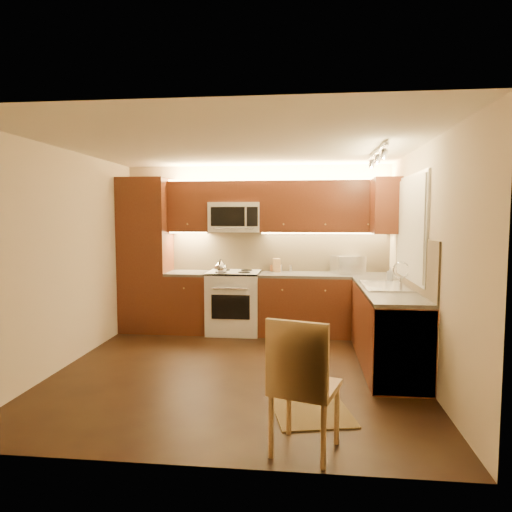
# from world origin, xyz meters

# --- Properties ---
(floor) EXTENTS (4.00, 4.00, 0.01)m
(floor) POSITION_xyz_m (0.00, 0.00, 0.00)
(floor) COLOR black
(floor) RESTS_ON ground
(ceiling) EXTENTS (4.00, 4.00, 0.01)m
(ceiling) POSITION_xyz_m (0.00, 0.00, 2.50)
(ceiling) COLOR beige
(ceiling) RESTS_ON ground
(wall_back) EXTENTS (4.00, 0.01, 2.50)m
(wall_back) POSITION_xyz_m (0.00, 2.00, 1.25)
(wall_back) COLOR #C8B492
(wall_back) RESTS_ON ground
(wall_front) EXTENTS (4.00, 0.01, 2.50)m
(wall_front) POSITION_xyz_m (0.00, -2.00, 1.25)
(wall_front) COLOR #C8B492
(wall_front) RESTS_ON ground
(wall_left) EXTENTS (0.01, 4.00, 2.50)m
(wall_left) POSITION_xyz_m (-2.00, 0.00, 1.25)
(wall_left) COLOR #C8B492
(wall_left) RESTS_ON ground
(wall_right) EXTENTS (0.01, 4.00, 2.50)m
(wall_right) POSITION_xyz_m (2.00, 0.00, 1.25)
(wall_right) COLOR #C8B492
(wall_right) RESTS_ON ground
(pantry) EXTENTS (0.70, 0.60, 2.30)m
(pantry) POSITION_xyz_m (-1.65, 1.70, 1.15)
(pantry) COLOR #4C1D10
(pantry) RESTS_ON floor
(base_cab_back_left) EXTENTS (0.62, 0.60, 0.86)m
(base_cab_back_left) POSITION_xyz_m (-0.99, 1.70, 0.43)
(base_cab_back_left) COLOR #4C1D10
(base_cab_back_left) RESTS_ON floor
(counter_back_left) EXTENTS (0.62, 0.60, 0.04)m
(counter_back_left) POSITION_xyz_m (-0.99, 1.70, 0.88)
(counter_back_left) COLOR #373532
(counter_back_left) RESTS_ON base_cab_back_left
(base_cab_back_right) EXTENTS (1.92, 0.60, 0.86)m
(base_cab_back_right) POSITION_xyz_m (1.04, 1.70, 0.43)
(base_cab_back_right) COLOR #4C1D10
(base_cab_back_right) RESTS_ON floor
(counter_back_right) EXTENTS (1.92, 0.60, 0.04)m
(counter_back_right) POSITION_xyz_m (1.04, 1.70, 0.88)
(counter_back_right) COLOR #373532
(counter_back_right) RESTS_ON base_cab_back_right
(base_cab_right) EXTENTS (0.60, 2.00, 0.86)m
(base_cab_right) POSITION_xyz_m (1.70, 0.40, 0.43)
(base_cab_right) COLOR #4C1D10
(base_cab_right) RESTS_ON floor
(counter_right) EXTENTS (0.60, 2.00, 0.04)m
(counter_right) POSITION_xyz_m (1.70, 0.40, 0.88)
(counter_right) COLOR #373532
(counter_right) RESTS_ON base_cab_right
(dishwasher) EXTENTS (0.58, 0.60, 0.84)m
(dishwasher) POSITION_xyz_m (1.70, -0.30, 0.43)
(dishwasher) COLOR silver
(dishwasher) RESTS_ON floor
(backsplash_back) EXTENTS (3.30, 0.02, 0.60)m
(backsplash_back) POSITION_xyz_m (0.35, 1.99, 1.20)
(backsplash_back) COLOR tan
(backsplash_back) RESTS_ON wall_back
(backsplash_right) EXTENTS (0.02, 2.00, 0.60)m
(backsplash_right) POSITION_xyz_m (1.99, 0.40, 1.20)
(backsplash_right) COLOR tan
(backsplash_right) RESTS_ON wall_right
(upper_cab_back_left) EXTENTS (0.62, 0.35, 0.75)m
(upper_cab_back_left) POSITION_xyz_m (-0.99, 1.82, 1.88)
(upper_cab_back_left) COLOR #4C1D10
(upper_cab_back_left) RESTS_ON wall_back
(upper_cab_back_right) EXTENTS (1.92, 0.35, 0.75)m
(upper_cab_back_right) POSITION_xyz_m (1.04, 1.82, 1.88)
(upper_cab_back_right) COLOR #4C1D10
(upper_cab_back_right) RESTS_ON wall_back
(upper_cab_bridge) EXTENTS (0.76, 0.35, 0.31)m
(upper_cab_bridge) POSITION_xyz_m (-0.30, 1.82, 2.09)
(upper_cab_bridge) COLOR #4C1D10
(upper_cab_bridge) RESTS_ON wall_back
(upper_cab_right_corner) EXTENTS (0.35, 0.50, 0.75)m
(upper_cab_right_corner) POSITION_xyz_m (1.82, 1.40, 1.88)
(upper_cab_right_corner) COLOR #4C1D10
(upper_cab_right_corner) RESTS_ON wall_right
(stove) EXTENTS (0.76, 0.65, 0.92)m
(stove) POSITION_xyz_m (-0.30, 1.68, 0.46)
(stove) COLOR silver
(stove) RESTS_ON floor
(microwave) EXTENTS (0.76, 0.38, 0.44)m
(microwave) POSITION_xyz_m (-0.30, 1.81, 1.72)
(microwave) COLOR silver
(microwave) RESTS_ON wall_back
(window_frame) EXTENTS (0.03, 1.44, 1.24)m
(window_frame) POSITION_xyz_m (1.99, 0.55, 1.60)
(window_frame) COLOR silver
(window_frame) RESTS_ON wall_right
(window_blinds) EXTENTS (0.02, 1.36, 1.16)m
(window_blinds) POSITION_xyz_m (1.97, 0.55, 1.60)
(window_blinds) COLOR silver
(window_blinds) RESTS_ON wall_right
(sink) EXTENTS (0.52, 0.86, 0.15)m
(sink) POSITION_xyz_m (1.70, 0.55, 0.98)
(sink) COLOR silver
(sink) RESTS_ON counter_right
(faucet) EXTENTS (0.20, 0.04, 0.30)m
(faucet) POSITION_xyz_m (1.88, 0.55, 1.05)
(faucet) COLOR silver
(faucet) RESTS_ON counter_right
(track_light_bar) EXTENTS (0.04, 1.20, 0.03)m
(track_light_bar) POSITION_xyz_m (1.55, 0.40, 2.46)
(track_light_bar) COLOR silver
(track_light_bar) RESTS_ON ceiling
(kettle) EXTENTS (0.20, 0.20, 0.21)m
(kettle) POSITION_xyz_m (-0.46, 1.45, 1.02)
(kettle) COLOR silver
(kettle) RESTS_ON stove
(toaster_oven) EXTENTS (0.52, 0.46, 0.26)m
(toaster_oven) POSITION_xyz_m (1.37, 1.81, 1.03)
(toaster_oven) COLOR silver
(toaster_oven) RESTS_ON counter_back_right
(knife_block) EXTENTS (0.13, 0.17, 0.20)m
(knife_block) POSITION_xyz_m (0.32, 1.85, 1.00)
(knife_block) COLOR #A17048
(knife_block) RESTS_ON counter_back_right
(spice_jar_a) EXTENTS (0.06, 0.06, 0.10)m
(spice_jar_a) POSITION_xyz_m (0.53, 1.91, 0.95)
(spice_jar_a) COLOR silver
(spice_jar_a) RESTS_ON counter_back_right
(spice_jar_b) EXTENTS (0.05, 0.05, 0.09)m
(spice_jar_b) POSITION_xyz_m (0.32, 1.94, 0.94)
(spice_jar_b) COLOR olive
(spice_jar_b) RESTS_ON counter_back_right
(spice_jar_c) EXTENTS (0.05, 0.05, 0.10)m
(spice_jar_c) POSITION_xyz_m (0.38, 1.92, 0.95)
(spice_jar_c) COLOR silver
(spice_jar_c) RESTS_ON counter_back_right
(spice_jar_d) EXTENTS (0.06, 0.06, 0.09)m
(spice_jar_d) POSITION_xyz_m (0.24, 1.93, 0.95)
(spice_jar_d) COLOR #A25C30
(spice_jar_d) RESTS_ON counter_back_right
(soap_bottle) EXTENTS (0.10, 0.10, 0.17)m
(soap_bottle) POSITION_xyz_m (1.87, 1.18, 0.98)
(soap_bottle) COLOR #BDBCC1
(soap_bottle) RESTS_ON counter_right
(rug) EXTENTS (0.86, 1.11, 0.01)m
(rug) POSITION_xyz_m (0.79, -0.90, 0.01)
(rug) COLOR black
(rug) RESTS_ON floor
(dining_chair) EXTENTS (0.56, 0.56, 1.02)m
(dining_chair) POSITION_xyz_m (0.76, -1.70, 0.51)
(dining_chair) COLOR #A17048
(dining_chair) RESTS_ON floor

